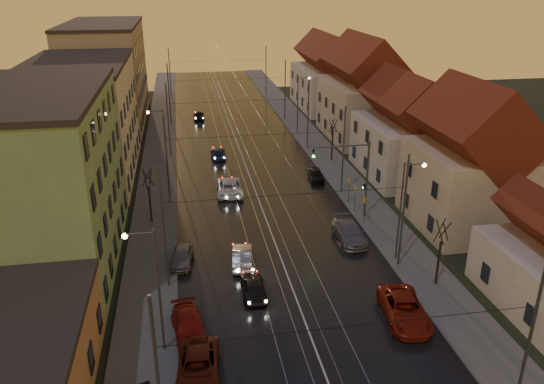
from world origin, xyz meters
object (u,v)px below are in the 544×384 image
street_lamp_3 (300,99)px  parked_right_2 (316,175)px  street_lamp_1 (405,202)px  driving_car_0 (254,287)px  parked_left_2 (189,326)px  street_lamp_2 (162,138)px  driving_car_3 (218,153)px  driving_car_2 (229,186)px  driving_car_1 (242,257)px  traffic_light_mast (357,170)px  parked_right_1 (349,232)px  parked_left_1 (198,368)px  street_lamp_0 (152,280)px  parked_left_3 (182,256)px  parked_right_0 (404,309)px  driving_car_4 (199,115)px

street_lamp_3 → parked_right_2: street_lamp_3 is taller
street_lamp_1 → driving_car_0: 12.99m
driving_car_0 → parked_left_2: 5.86m
street_lamp_2 → driving_car_3: size_ratio=1.88×
street_lamp_2 → parked_right_2: bearing=-7.4°
driving_car_2 → driving_car_1: bearing=91.2°
traffic_light_mast → parked_right_1: bearing=-112.9°
street_lamp_3 → driving_car_0: street_lamp_3 is taller
parked_left_1 → parked_left_2: size_ratio=1.13×
parked_left_2 → street_lamp_1: bearing=14.9°
street_lamp_0 → parked_right_2: (16.04, 25.92, -4.27)m
street_lamp_1 → parked_left_3: bearing=172.6°
street_lamp_0 → street_lamp_2: (0.00, 28.00, 0.00)m
parked_right_0 → parked_right_1: 11.27m
street_lamp_2 → parked_right_2: street_lamp_2 is taller
driving_car_4 → parked_left_3: driving_car_4 is taller
street_lamp_3 → parked_right_0: size_ratio=1.47×
driving_car_0 → parked_left_1: size_ratio=0.77×
driving_car_4 → driving_car_1: bearing=93.1°
street_lamp_3 → parked_right_1: size_ratio=1.59×
driving_car_0 → parked_right_0: 10.14m
street_lamp_0 → parked_right_1: bearing=37.6°
parked_right_0 → parked_right_2: 25.42m
traffic_light_mast → parked_right_2: traffic_light_mast is taller
street_lamp_0 → driving_car_2: bearing=74.8°
street_lamp_2 → driving_car_1: street_lamp_2 is taller
street_lamp_2 → driving_car_0: street_lamp_2 is taller
parked_left_1 → parked_right_2: (13.86, 28.57, -0.08)m
driving_car_1 → parked_right_1: 9.63m
street_lamp_1 → driving_car_0: (-11.90, -3.06, -4.22)m
street_lamp_1 → traffic_light_mast: size_ratio=1.11×
driving_car_2 → parked_left_2: (-4.69, -22.53, -0.11)m
street_lamp_0 → driving_car_3: 36.08m
street_lamp_1 → parked_left_3: 17.37m
driving_car_0 → parked_right_1: bearing=-141.5°
street_lamp_2 → parked_left_1: street_lamp_2 is taller
parked_left_1 → parked_right_2: parked_left_1 is taller
driving_car_0 → parked_right_0: bearing=155.4°
driving_car_2 → parked_right_0: size_ratio=1.00×
driving_car_4 → parked_right_0: size_ratio=0.72×
street_lamp_0 → parked_right_2: size_ratio=2.20×
driving_car_1 → parked_left_3: (-4.52, 0.94, -0.02)m
parked_right_0 → driving_car_1: bearing=143.9°
street_lamp_3 → parked_left_2: (-16.44, -42.77, -4.24)m
street_lamp_0 → driving_car_2: (6.46, 23.76, -4.13)m
traffic_light_mast → parked_left_1: bearing=-128.7°
driving_car_0 → street_lamp_2: bearing=-73.4°
parked_left_3 → parked_right_0: bearing=-27.3°
street_lamp_1 → driving_car_2: bearing=126.7°
traffic_light_mast → driving_car_4: 40.59m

